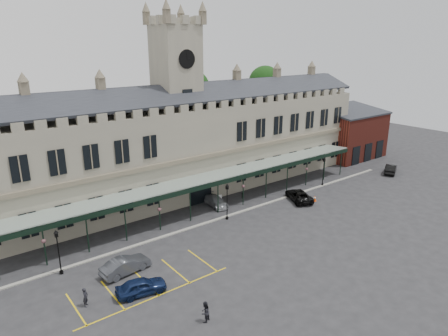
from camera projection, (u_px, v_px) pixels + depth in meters
ground at (257, 233)px, 43.55m from camera, size 140.00×140.00×0.00m
station_building at (179, 147)px, 53.64m from camera, size 60.00×10.36×17.30m
clock_tower at (177, 97)px, 51.71m from camera, size 5.60×5.60×24.80m
canopy at (217, 193)px, 48.48m from camera, size 50.00×4.10×4.30m
brick_annex at (350, 134)px, 71.88m from camera, size 12.40×8.36×9.23m
kerb at (227, 216)px, 47.70m from camera, size 60.00×0.40×0.12m
parking_markings at (148, 285)px, 34.28m from camera, size 16.00×6.00×0.01m
tree_behind_mid at (191, 89)px, 63.26m from camera, size 6.00×6.00×16.00m
tree_behind_right at (265, 83)px, 72.56m from camera, size 6.00×6.00×16.00m
lamp_post_left at (58, 248)px, 35.20m from camera, size 0.41×0.41×4.33m
lamp_post_mid at (227, 198)px, 46.31m from camera, size 0.42×0.42×4.44m
lamp_post_right at (324, 169)px, 57.32m from camera, size 0.41×0.41×4.33m
traffic_cone at (315, 199)px, 52.30m from camera, size 0.48×0.48×0.76m
sign_board at (219, 199)px, 51.61m from camera, size 0.66×0.18×1.14m
bollard_left at (190, 209)px, 48.78m from camera, size 0.14×0.14×0.81m
bollard_right at (242, 195)px, 53.27m from camera, size 0.15×0.15×0.82m
car_left_a at (141, 286)px, 32.88m from camera, size 4.38×2.39×1.41m
car_left_b at (126, 265)px, 35.90m from camera, size 4.74×2.15×1.51m
car_taxi at (216, 201)px, 50.78m from camera, size 2.31×4.49×1.25m
car_van at (299, 195)px, 52.45m from camera, size 4.12×5.53×1.40m
car_right_b at (391, 169)px, 63.43m from camera, size 4.72×3.35×1.48m
person_a at (85, 297)px, 31.33m from camera, size 0.67×0.70×1.61m
person_b at (205, 312)px, 29.54m from camera, size 1.00×0.91×1.68m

